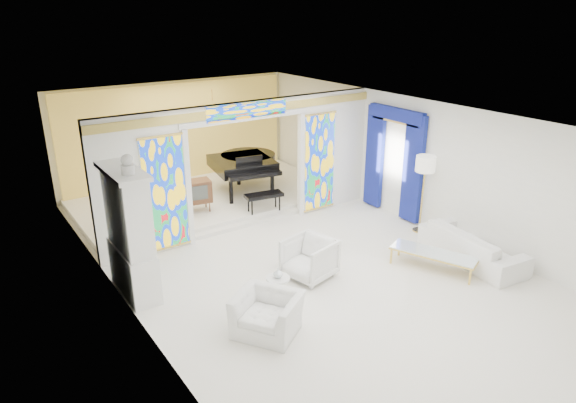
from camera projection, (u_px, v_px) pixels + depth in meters
floor at (297, 258)px, 10.76m from camera, size 12.00×12.00×0.00m
ceiling at (298, 117)px, 9.68m from camera, size 7.00×12.00×0.02m
wall_back at (177, 133)px, 14.84m from camera, size 7.00×0.02×3.00m
wall_left at (123, 232)px, 8.37m from camera, size 0.02×12.00×3.00m
wall_right at (418, 163)px, 12.07m from camera, size 0.02×12.00×3.00m
partition_wall at (247, 161)px, 11.70m from camera, size 7.00×0.22×3.00m
stained_glass_left at (165, 194)px, 10.67m from camera, size 0.90×0.04×2.40m
stained_glass_right at (319, 162)px, 12.82m from camera, size 0.90×0.04×2.40m
stained_glass_transom at (247, 110)px, 11.20m from camera, size 2.00×0.04×0.34m
alcove_platform at (209, 198)px, 13.88m from camera, size 6.80×3.80×0.18m
gold_curtain_back at (179, 134)px, 14.75m from camera, size 6.70×0.10×2.90m
chandelier at (213, 107)px, 13.03m from camera, size 0.48×0.48×0.30m
blue_drapes at (394, 154)px, 12.53m from camera, size 0.14×1.85×2.65m
china_cabinet at (130, 234)px, 9.10m from camera, size 0.56×1.46×2.72m
armchair_left at (267, 314)px, 8.24m from camera, size 1.30×1.34×0.66m
armchair_right at (309, 258)px, 9.89m from camera, size 1.05×1.03×0.79m
sofa at (472, 245)px, 10.58m from camera, size 1.19×2.40×0.67m
side_table at (278, 287)px, 9.01m from camera, size 0.46×0.46×0.53m
vase at (278, 273)px, 8.91m from camera, size 0.21×0.21×0.17m
coffee_table at (434, 254)px, 10.20m from camera, size 1.13×1.77×0.38m
floor_lamp at (425, 168)px, 11.52m from camera, size 0.52×0.52×1.82m
grand_piano at (246, 163)px, 13.96m from camera, size 2.13×2.98×1.15m
tv_console at (196, 191)px, 12.59m from camera, size 0.75×0.57×0.79m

